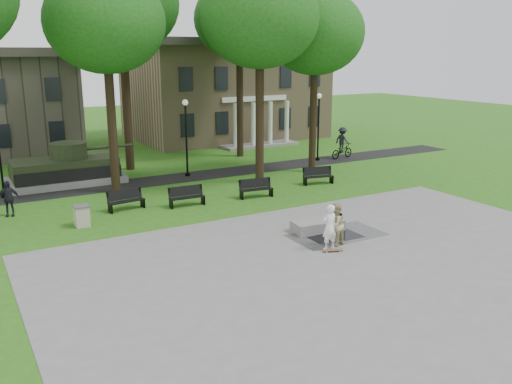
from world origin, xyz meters
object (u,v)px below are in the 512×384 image
at_px(friend_watching, 335,224).
at_px(concrete_block, 318,226).
at_px(skateboarder, 329,227).
at_px(park_bench_0, 126,199).
at_px(trash_bin, 82,216).
at_px(cyclist, 342,146).

bearing_deg(friend_watching, concrete_block, -121.83).
bearing_deg(friend_watching, skateboarder, 10.10).
bearing_deg(park_bench_0, skateboarder, -69.16).
bearing_deg(park_bench_0, concrete_block, -57.87).
bearing_deg(trash_bin, skateboarder, -45.59).
bearing_deg(concrete_block, trash_bin, 146.47).
height_order(skateboarder, trash_bin, skateboarder).
height_order(concrete_block, cyclist, cyclist).
xyz_separation_m(cyclist, park_bench_0, (-17.53, -5.21, -0.40)).
bearing_deg(friend_watching, trash_bin, -59.55).
relative_size(skateboarder, cyclist, 0.80).
bearing_deg(park_bench_0, cyclist, 8.45).
bearing_deg(cyclist, park_bench_0, 95.74).
distance_m(skateboarder, cyclist, 19.12).
bearing_deg(trash_bin, cyclist, 18.79).
relative_size(friend_watching, park_bench_0, 0.95).
distance_m(cyclist, park_bench_0, 18.29).
height_order(concrete_block, trash_bin, trash_bin).
distance_m(friend_watching, cyclist, 18.62).
relative_size(cyclist, trash_bin, 2.37).
xyz_separation_m(concrete_block, friend_watching, (-0.50, -1.84, 0.65)).
relative_size(concrete_block, friend_watching, 1.26).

